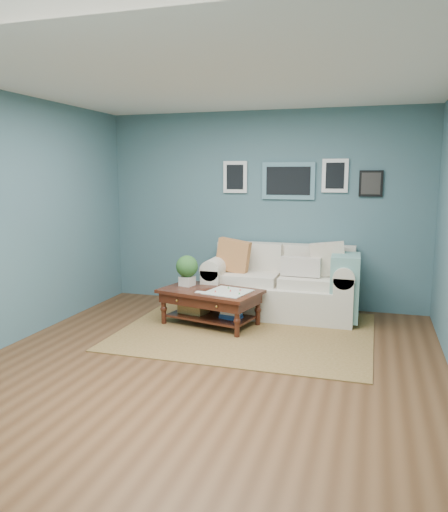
% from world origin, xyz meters
% --- Properties ---
extents(room_shell, '(5.00, 5.02, 2.70)m').
position_xyz_m(room_shell, '(0.01, 0.06, 1.36)').
color(room_shell, brown).
rests_on(room_shell, ground).
extents(area_rug, '(2.89, 2.31, 0.01)m').
position_xyz_m(area_rug, '(0.11, 1.18, 0.01)').
color(area_rug, brown).
rests_on(area_rug, ground).
extents(loveseat, '(1.97, 0.89, 1.01)m').
position_xyz_m(loveseat, '(0.44, 2.03, 0.41)').
color(loveseat, '#EBE3C7').
rests_on(loveseat, ground).
extents(coffee_table, '(1.32, 0.95, 0.83)m').
position_xyz_m(coffee_table, '(-0.44, 1.32, 0.37)').
color(coffee_table, black).
rests_on(coffee_table, ground).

